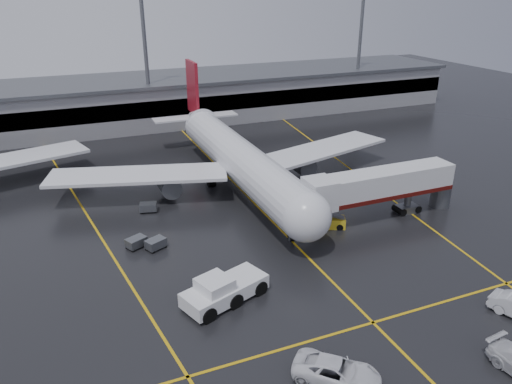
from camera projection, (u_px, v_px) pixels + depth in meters
name	position (u px, v px, depth m)	size (l,w,h in m)	color
ground	(265.00, 214.00, 58.34)	(220.00, 220.00, 0.00)	black
apron_line_centre	(265.00, 214.00, 58.34)	(0.25, 90.00, 0.02)	gold
apron_line_stop	(373.00, 323.00, 39.66)	(60.00, 0.25, 0.02)	gold
apron_line_left	(83.00, 209.00, 59.77)	(0.25, 70.00, 0.02)	gold
apron_line_right	(348.00, 167.00, 73.18)	(0.25, 70.00, 0.02)	gold
terminal	(169.00, 98.00, 97.34)	(122.00, 19.00, 8.60)	gray
light_mast_mid	(145.00, 50.00, 86.54)	(3.00, 1.20, 25.45)	#595B60
light_mast_right	(360.00, 40.00, 102.42)	(3.00, 1.20, 25.45)	#595B60
main_airliner	(236.00, 156.00, 64.92)	(48.80, 45.60, 14.10)	silver
jet_bridge	(381.00, 187.00, 55.89)	(19.90, 3.40, 6.05)	silver
pushback_tractor	(223.00, 291.00, 41.93)	(8.23, 5.48, 2.73)	white
belt_loader	(328.00, 222.00, 55.07)	(4.12, 3.00, 2.41)	yellow
service_van_a	(337.00, 372.00, 33.48)	(2.80, 6.08, 1.69)	white
baggage_cart_a	(156.00, 243.00, 50.48)	(2.37, 2.04, 1.12)	#595B60
baggage_cart_b	(136.00, 242.00, 50.75)	(2.37, 2.05, 1.12)	#595B60
baggage_cart_c	(148.00, 207.00, 58.72)	(2.26, 1.75, 1.12)	#595B60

